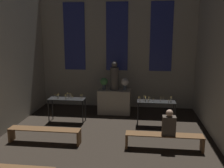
{
  "coord_description": "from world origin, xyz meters",
  "views": [
    {
      "loc": [
        1.07,
        -0.32,
        3.17
      ],
      "look_at": [
        0.0,
        8.52,
        1.36
      ],
      "focal_mm": 40.0,
      "sensor_mm": 36.0,
      "label": 1
    }
  ],
  "objects_px": {
    "statue": "(114,77)",
    "flower_vase_right": "(125,83)",
    "pew_back_left": "(44,132)",
    "altar": "(114,101)",
    "pew_back_right": "(164,138)",
    "flower_vase_left": "(104,82)",
    "candle_rack_right": "(156,105)",
    "person_seated": "(169,124)",
    "candle_rack_left": "(67,102)"
  },
  "relations": [
    {
      "from": "statue",
      "to": "flower_vase_right",
      "type": "height_order",
      "value": "statue"
    },
    {
      "from": "statue",
      "to": "pew_back_left",
      "type": "bearing_deg",
      "value": -119.48
    },
    {
      "from": "altar",
      "to": "pew_back_right",
      "type": "xyz_separation_m",
      "value": [
        1.72,
        -3.05,
        -0.16
      ]
    },
    {
      "from": "altar",
      "to": "flower_vase_left",
      "type": "relative_size",
      "value": 2.68
    },
    {
      "from": "candle_rack_right",
      "to": "pew_back_left",
      "type": "relative_size",
      "value": 0.61
    },
    {
      "from": "statue",
      "to": "flower_vase_left",
      "type": "bearing_deg",
      "value": 180.0
    },
    {
      "from": "person_seated",
      "to": "altar",
      "type": "bearing_deg",
      "value": 121.1
    },
    {
      "from": "flower_vase_left",
      "to": "pew_back_right",
      "type": "distance_m",
      "value": 3.84
    },
    {
      "from": "candle_rack_left",
      "to": "pew_back_right",
      "type": "distance_m",
      "value": 3.81
    },
    {
      "from": "statue",
      "to": "person_seated",
      "type": "height_order",
      "value": "statue"
    },
    {
      "from": "pew_back_left",
      "to": "candle_rack_right",
      "type": "bearing_deg",
      "value": 28.84
    },
    {
      "from": "candle_rack_right",
      "to": "pew_back_left",
      "type": "bearing_deg",
      "value": -151.16
    },
    {
      "from": "candle_rack_left",
      "to": "flower_vase_left",
      "type": "bearing_deg",
      "value": 46.27
    },
    {
      "from": "flower_vase_right",
      "to": "candle_rack_left",
      "type": "distance_m",
      "value": 2.4
    },
    {
      "from": "candle_rack_left",
      "to": "pew_back_right",
      "type": "xyz_separation_m",
      "value": [
        3.31,
        -1.82,
        -0.43
      ]
    },
    {
      "from": "flower_vase_right",
      "to": "person_seated",
      "type": "relative_size",
      "value": 0.66
    },
    {
      "from": "statue",
      "to": "person_seated",
      "type": "distance_m",
      "value": 3.64
    },
    {
      "from": "flower_vase_left",
      "to": "pew_back_right",
      "type": "bearing_deg",
      "value": -54.94
    },
    {
      "from": "pew_back_left",
      "to": "pew_back_right",
      "type": "distance_m",
      "value": 3.45
    },
    {
      "from": "pew_back_left",
      "to": "pew_back_right",
      "type": "height_order",
      "value": "same"
    },
    {
      "from": "statue",
      "to": "person_seated",
      "type": "bearing_deg",
      "value": -58.9
    },
    {
      "from": "flower_vase_right",
      "to": "person_seated",
      "type": "distance_m",
      "value": 3.41
    },
    {
      "from": "flower_vase_right",
      "to": "flower_vase_left",
      "type": "bearing_deg",
      "value": 180.0
    },
    {
      "from": "flower_vase_right",
      "to": "pew_back_right",
      "type": "distance_m",
      "value": 3.45
    },
    {
      "from": "altar",
      "to": "pew_back_left",
      "type": "bearing_deg",
      "value": -119.48
    },
    {
      "from": "flower_vase_left",
      "to": "flower_vase_right",
      "type": "bearing_deg",
      "value": 0.0
    },
    {
      "from": "candle_rack_left",
      "to": "pew_back_right",
      "type": "height_order",
      "value": "candle_rack_left"
    },
    {
      "from": "candle_rack_right",
      "to": "person_seated",
      "type": "bearing_deg",
      "value": -81.89
    },
    {
      "from": "flower_vase_left",
      "to": "candle_rack_right",
      "type": "distance_m",
      "value": 2.4
    },
    {
      "from": "altar",
      "to": "flower_vase_left",
      "type": "distance_m",
      "value": 0.88
    },
    {
      "from": "candle_rack_right",
      "to": "pew_back_right",
      "type": "height_order",
      "value": "candle_rack_right"
    },
    {
      "from": "candle_rack_right",
      "to": "pew_back_right",
      "type": "xyz_separation_m",
      "value": [
        0.14,
        -1.82,
        -0.43
      ]
    },
    {
      "from": "flower_vase_right",
      "to": "pew_back_left",
      "type": "relative_size",
      "value": 0.22
    },
    {
      "from": "flower_vase_right",
      "to": "statue",
      "type": "bearing_deg",
      "value": 180.0
    },
    {
      "from": "statue",
      "to": "pew_back_right",
      "type": "xyz_separation_m",
      "value": [
        1.72,
        -3.05,
        -1.15
      ]
    },
    {
      "from": "pew_back_left",
      "to": "pew_back_right",
      "type": "relative_size",
      "value": 1.0
    },
    {
      "from": "statue",
      "to": "pew_back_right",
      "type": "height_order",
      "value": "statue"
    },
    {
      "from": "altar",
      "to": "candle_rack_left",
      "type": "distance_m",
      "value": 2.03
    },
    {
      "from": "altar",
      "to": "statue",
      "type": "xyz_separation_m",
      "value": [
        0.0,
        0.0,
        0.99
      ]
    },
    {
      "from": "flower_vase_right",
      "to": "person_seated",
      "type": "bearing_deg",
      "value": -64.97
    },
    {
      "from": "statue",
      "to": "flower_vase_left",
      "type": "distance_m",
      "value": 0.47
    },
    {
      "from": "flower_vase_right",
      "to": "pew_back_right",
      "type": "bearing_deg",
      "value": -66.78
    },
    {
      "from": "altar",
      "to": "pew_back_right",
      "type": "height_order",
      "value": "altar"
    },
    {
      "from": "person_seated",
      "to": "pew_back_left",
      "type": "bearing_deg",
      "value": 180.0
    },
    {
      "from": "altar",
      "to": "flower_vase_right",
      "type": "xyz_separation_m",
      "value": [
        0.42,
        0.0,
        0.78
      ]
    },
    {
      "from": "altar",
      "to": "statue",
      "type": "height_order",
      "value": "statue"
    },
    {
      "from": "statue",
      "to": "candle_rack_left",
      "type": "xyz_separation_m",
      "value": [
        -1.59,
        -1.23,
        -0.72
      ]
    },
    {
      "from": "statue",
      "to": "person_seated",
      "type": "xyz_separation_m",
      "value": [
        1.84,
        -3.05,
        -0.73
      ]
    },
    {
      "from": "statue",
      "to": "pew_back_left",
      "type": "relative_size",
      "value": 0.53
    },
    {
      "from": "candle_rack_right",
      "to": "pew_back_right",
      "type": "distance_m",
      "value": 1.88
    }
  ]
}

